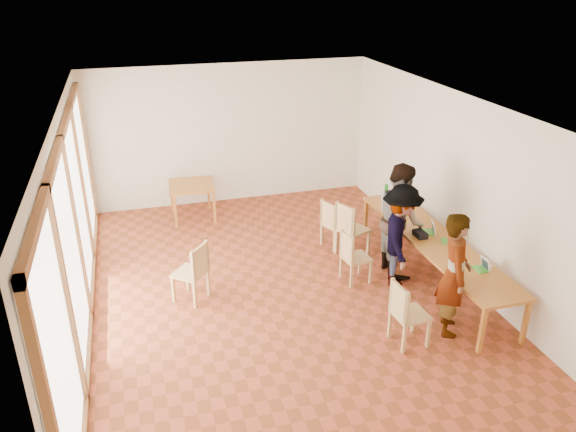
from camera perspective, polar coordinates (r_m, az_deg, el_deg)
name	(u,v)px	position (r m, az deg, el deg)	size (l,w,h in m)	color
ground	(280,288)	(9.22, -0.83, -7.36)	(8.00, 8.00, 0.00)	#A34327
wall_back	(230,134)	(12.23, -5.90, 8.26)	(6.00, 0.10, 3.00)	silver
wall_front	(397,370)	(5.30, 11.04, -15.09)	(6.00, 0.10, 3.00)	silver
wall_right	(454,184)	(9.70, 16.49, 3.13)	(0.10, 8.00, 3.00)	silver
window_wall	(74,227)	(8.33, -20.93, -1.01)	(0.10, 8.00, 3.00)	white
ceiling	(279,104)	(8.07, -0.96, 11.27)	(6.00, 8.00, 0.04)	white
communal_table	(434,241)	(9.45, 14.62, -2.51)	(0.80, 4.00, 0.75)	#C4782B
side_table	(192,188)	(11.61, -9.78, 2.83)	(0.90, 0.90, 0.75)	#C4782B
chair_near	(405,308)	(7.83, 11.76, -9.13)	(0.47, 0.47, 0.51)	tan
chair_mid	(352,252)	(9.19, 6.47, -3.70)	(0.46, 0.46, 0.48)	tan
chair_far	(332,220)	(10.28, 4.51, -0.36)	(0.55, 0.55, 0.49)	tan
chair_empty	(349,224)	(9.98, 6.22, -0.84)	(0.62, 0.62, 0.54)	tan
chair_spare	(195,267)	(8.73, -9.42, -5.11)	(0.64, 0.64, 0.52)	tan
person_near	(454,274)	(8.12, 16.54, -5.69)	(0.67, 0.44, 1.82)	gray
person_mid	(400,219)	(9.50, 11.27, -0.28)	(0.94, 0.73, 1.93)	gray
person_far	(400,236)	(9.14, 11.34, -2.00)	(1.11, 0.64, 1.72)	gray
laptop_near	(483,267)	(8.68, 19.17, -4.88)	(0.19, 0.22, 0.18)	green
laptop_mid	(449,239)	(9.37, 16.03, -2.25)	(0.25, 0.27, 0.18)	green
laptop_far	(431,230)	(9.59, 14.28, -1.38)	(0.27, 0.29, 0.20)	green
yellow_mug	(394,217)	(9.95, 10.75, -0.09)	(0.14, 0.14, 0.11)	orange
green_bottle	(386,191)	(10.83, 9.93, 2.50)	(0.07, 0.07, 0.28)	#1B7E1D
clear_glass	(404,196)	(10.94, 11.68, 2.05)	(0.07, 0.07, 0.09)	silver
condiment_cup	(489,267)	(8.74, 19.78, -4.93)	(0.08, 0.08, 0.06)	white
pink_phone	(386,205)	(10.52, 9.96, 1.07)	(0.05, 0.10, 0.01)	#E73E8A
black_pouch	(420,234)	(9.43, 13.28, -1.80)	(0.16, 0.26, 0.09)	black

